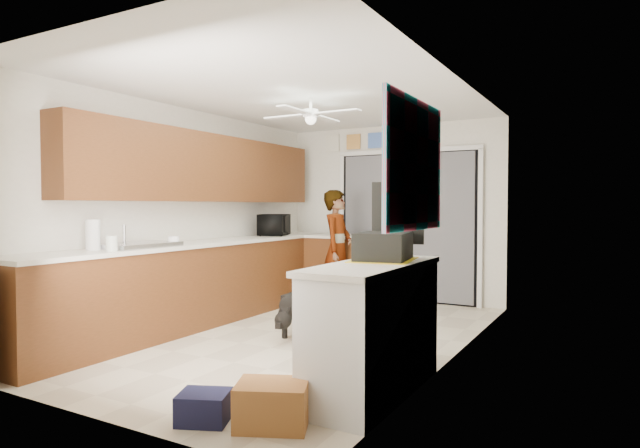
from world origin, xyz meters
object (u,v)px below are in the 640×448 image
at_px(paper_towel_roll, 93,235).
at_px(suitcase, 384,246).
at_px(dog, 298,311).
at_px(navy_crate, 204,407).
at_px(cup, 173,241).
at_px(cardboard_box, 272,405).
at_px(man, 337,249).
at_px(microwave, 274,225).

xyz_separation_m(paper_towel_roll, suitcase, (2.71, 0.49, -0.04)).
bearing_deg(dog, navy_crate, -80.04).
height_order(navy_crate, dog, dog).
relative_size(cup, navy_crate, 0.39).
xyz_separation_m(suitcase, cardboard_box, (-0.27, -1.09, -0.91)).
height_order(paper_towel_roll, cardboard_box, paper_towel_roll).
relative_size(paper_towel_roll, cardboard_box, 0.66).
relative_size(navy_crate, man, 0.20).
bearing_deg(suitcase, cup, 163.24).
height_order(man, dog, man).
height_order(suitcase, dog, suitcase).
distance_m(navy_crate, man, 3.95).
relative_size(suitcase, navy_crate, 1.59).
bearing_deg(microwave, cardboard_box, -167.40).
relative_size(suitcase, dog, 0.76).
distance_m(suitcase, navy_crate, 1.71).
distance_m(suitcase, cardboard_box, 1.45).
bearing_deg(paper_towel_roll, microwave, 87.83).
height_order(microwave, cardboard_box, microwave).
relative_size(microwave, man, 0.34).
bearing_deg(suitcase, microwave, 128.50).
bearing_deg(navy_crate, microwave, 118.17).
xyz_separation_m(suitcase, dog, (-1.34, 0.94, -0.79)).
distance_m(microwave, navy_crate, 4.18).
relative_size(microwave, cup, 4.43).
bearing_deg(cup, paper_towel_roll, -105.74).
height_order(cardboard_box, dog, dog).
xyz_separation_m(cardboard_box, dog, (-1.07, 2.03, 0.12)).
relative_size(cup, dog, 0.19).
xyz_separation_m(suitcase, navy_crate, (-0.68, -1.25, -0.95)).
height_order(microwave, dog, microwave).
height_order(suitcase, man, man).
xyz_separation_m(microwave, man, (0.89, 0.17, -0.31)).
height_order(microwave, cup, microwave).
xyz_separation_m(navy_crate, man, (-1.02, 3.75, 0.69)).
height_order(paper_towel_roll, man, man).
distance_m(paper_towel_roll, navy_crate, 2.38).
bearing_deg(man, suitcase, -152.21).
distance_m(paper_towel_roll, cardboard_box, 2.68).
distance_m(suitcase, man, 3.04).
height_order(cup, navy_crate, cup).
bearing_deg(navy_crate, suitcase, 61.31).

